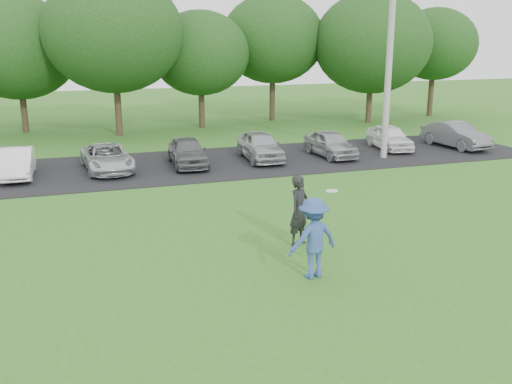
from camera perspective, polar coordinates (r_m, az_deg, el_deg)
ground at (r=12.69m, az=5.03°, el=-9.70°), size 100.00×100.00×0.00m
parking_lot at (r=24.57m, az=-6.96°, el=2.71°), size 32.00×6.50×0.03m
utility_pole at (r=25.95m, az=13.24°, el=13.68°), size 0.28×0.28×9.53m
frisbee_player at (r=12.99m, az=5.75°, el=-4.60°), size 1.32×0.91×2.13m
camera_bystander at (r=14.98m, az=4.36°, el=-1.86°), size 0.82×0.75×1.87m
parked_cars at (r=24.49m, az=-5.92°, el=4.13°), size 28.44×4.38×1.25m
tree_row at (r=33.85m, az=-8.06°, el=14.49°), size 42.39×9.85×8.64m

